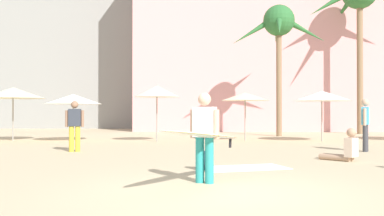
{
  "coord_description": "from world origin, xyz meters",
  "views": [
    {
      "loc": [
        -0.36,
        -6.84,
        1.31
      ],
      "look_at": [
        -0.61,
        5.98,
        1.43
      ],
      "focal_mm": 39.88,
      "sensor_mm": 36.0,
      "label": 1
    }
  ],
  "objects_px": {
    "cafe_umbrella_4": "(322,96)",
    "cafe_umbrella_0": "(157,91)",
    "cafe_umbrella_3": "(13,93)",
    "person_mid_center": "(75,124)",
    "palm_tree_far_left": "(279,27)",
    "cafe_umbrella_5": "(245,97)",
    "backpack": "(204,161)",
    "person_mid_left": "(205,134)",
    "person_far_right": "(365,123)",
    "person_far_left": "(345,150)",
    "beach_towel": "(244,168)",
    "cafe_umbrella_2": "(73,99)"
  },
  "relations": [
    {
      "from": "person_far_right",
      "to": "cafe_umbrella_3",
      "type": "bearing_deg",
      "value": 7.08
    },
    {
      "from": "cafe_umbrella_4",
      "to": "backpack",
      "type": "relative_size",
      "value": 6.06
    },
    {
      "from": "cafe_umbrella_3",
      "to": "person_far_right",
      "type": "relative_size",
      "value": 1.6
    },
    {
      "from": "cafe_umbrella_0",
      "to": "person_mid_center",
      "type": "relative_size",
      "value": 1.48
    },
    {
      "from": "cafe_umbrella_3",
      "to": "backpack",
      "type": "distance_m",
      "value": 12.74
    },
    {
      "from": "palm_tree_far_left",
      "to": "cafe_umbrella_3",
      "type": "height_order",
      "value": "palm_tree_far_left"
    },
    {
      "from": "cafe_umbrella_0",
      "to": "cafe_umbrella_3",
      "type": "height_order",
      "value": "cafe_umbrella_0"
    },
    {
      "from": "cafe_umbrella_5",
      "to": "person_mid_left",
      "type": "relative_size",
      "value": 0.76
    },
    {
      "from": "cafe_umbrella_3",
      "to": "backpack",
      "type": "height_order",
      "value": "cafe_umbrella_3"
    },
    {
      "from": "cafe_umbrella_0",
      "to": "person_far_right",
      "type": "distance_m",
      "value": 8.76
    },
    {
      "from": "cafe_umbrella_4",
      "to": "cafe_umbrella_5",
      "type": "bearing_deg",
      "value": 173.62
    },
    {
      "from": "cafe_umbrella_4",
      "to": "cafe_umbrella_3",
      "type": "bearing_deg",
      "value": -179.61
    },
    {
      "from": "cafe_umbrella_0",
      "to": "person_mid_left",
      "type": "distance_m",
      "value": 11.28
    },
    {
      "from": "cafe_umbrella_4",
      "to": "cafe_umbrella_0",
      "type": "bearing_deg",
      "value": -177.72
    },
    {
      "from": "cafe_umbrella_2",
      "to": "cafe_umbrella_4",
      "type": "xyz_separation_m",
      "value": [
        11.08,
        0.16,
        0.14
      ]
    },
    {
      "from": "cafe_umbrella_4",
      "to": "person_mid_left",
      "type": "xyz_separation_m",
      "value": [
        -5.32,
        -11.32,
        -1.12
      ]
    },
    {
      "from": "backpack",
      "to": "person_far_left",
      "type": "relative_size",
      "value": 0.44
    },
    {
      "from": "cafe_umbrella_0",
      "to": "cafe_umbrella_5",
      "type": "distance_m",
      "value": 4.02
    },
    {
      "from": "cafe_umbrella_0",
      "to": "person_mid_center",
      "type": "distance_m",
      "value": 5.45
    },
    {
      "from": "beach_towel",
      "to": "cafe_umbrella_2",
      "type": "bearing_deg",
      "value": 126.88
    },
    {
      "from": "cafe_umbrella_0",
      "to": "cafe_umbrella_2",
      "type": "distance_m",
      "value": 3.77
    },
    {
      "from": "backpack",
      "to": "person_far_left",
      "type": "distance_m",
      "value": 4.18
    },
    {
      "from": "cafe_umbrella_3",
      "to": "person_mid_center",
      "type": "bearing_deg",
      "value": -49.54
    },
    {
      "from": "palm_tree_far_left",
      "to": "backpack",
      "type": "bearing_deg",
      "value": -107.23
    },
    {
      "from": "palm_tree_far_left",
      "to": "cafe_umbrella_5",
      "type": "height_order",
      "value": "palm_tree_far_left"
    },
    {
      "from": "palm_tree_far_left",
      "to": "cafe_umbrella_2",
      "type": "height_order",
      "value": "palm_tree_far_left"
    },
    {
      "from": "backpack",
      "to": "person_mid_left",
      "type": "distance_m",
      "value": 2.05
    },
    {
      "from": "cafe_umbrella_5",
      "to": "cafe_umbrella_4",
      "type": "bearing_deg",
      "value": -6.38
    },
    {
      "from": "cafe_umbrella_3",
      "to": "person_far_left",
      "type": "distance_m",
      "value": 14.49
    },
    {
      "from": "cafe_umbrella_4",
      "to": "person_far_left",
      "type": "bearing_deg",
      "value": -101.57
    },
    {
      "from": "cafe_umbrella_2",
      "to": "person_mid_center",
      "type": "height_order",
      "value": "cafe_umbrella_2"
    },
    {
      "from": "cafe_umbrella_5",
      "to": "backpack",
      "type": "height_order",
      "value": "cafe_umbrella_5"
    },
    {
      "from": "person_mid_center",
      "to": "person_far_right",
      "type": "distance_m",
      "value": 9.59
    },
    {
      "from": "person_mid_center",
      "to": "person_far_left",
      "type": "bearing_deg",
      "value": 60.61
    },
    {
      "from": "backpack",
      "to": "person_far_right",
      "type": "relative_size",
      "value": 0.24
    },
    {
      "from": "person_far_left",
      "to": "person_far_right",
      "type": "distance_m",
      "value": 3.22
    },
    {
      "from": "cafe_umbrella_4",
      "to": "person_mid_center",
      "type": "height_order",
      "value": "cafe_umbrella_4"
    },
    {
      "from": "person_mid_center",
      "to": "beach_towel",
      "type": "bearing_deg",
      "value": 40.23
    },
    {
      "from": "cafe_umbrella_5",
      "to": "person_far_left",
      "type": "xyz_separation_m",
      "value": [
        1.81,
        -7.96,
        -1.7
      ]
    },
    {
      "from": "backpack",
      "to": "person_far_right",
      "type": "xyz_separation_m",
      "value": [
        5.37,
        4.53,
        0.75
      ]
    },
    {
      "from": "cafe_umbrella_5",
      "to": "person_far_left",
      "type": "height_order",
      "value": "cafe_umbrella_5"
    },
    {
      "from": "person_far_left",
      "to": "person_far_right",
      "type": "height_order",
      "value": "person_far_right"
    },
    {
      "from": "beach_towel",
      "to": "backpack",
      "type": "bearing_deg",
      "value": -161.81
    },
    {
      "from": "cafe_umbrella_2",
      "to": "cafe_umbrella_4",
      "type": "relative_size",
      "value": 1.0
    },
    {
      "from": "person_mid_center",
      "to": "person_far_right",
      "type": "height_order",
      "value": "person_far_right"
    },
    {
      "from": "backpack",
      "to": "person_mid_center",
      "type": "distance_m",
      "value": 6.05
    },
    {
      "from": "cafe_umbrella_5",
      "to": "person_mid_center",
      "type": "height_order",
      "value": "cafe_umbrella_5"
    },
    {
      "from": "cafe_umbrella_5",
      "to": "person_mid_center",
      "type": "distance_m",
      "value": 8.33
    },
    {
      "from": "cafe_umbrella_4",
      "to": "person_mid_left",
      "type": "distance_m",
      "value": 12.56
    },
    {
      "from": "cafe_umbrella_3",
      "to": "cafe_umbrella_4",
      "type": "height_order",
      "value": "cafe_umbrella_3"
    }
  ]
}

